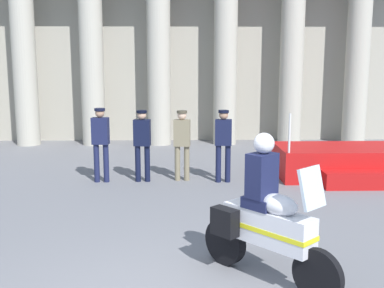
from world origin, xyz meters
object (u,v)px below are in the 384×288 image
object	(u,v)px
officer_in_row_2	(182,140)
motorcycle_with_rider	(264,220)
reviewing_stand	(350,163)
officer_in_row_3	(223,140)
officer_in_row_1	(142,140)
officer_in_row_0	(101,139)

from	to	relation	value
officer_in_row_2	motorcycle_with_rider	world-z (taller)	motorcycle_with_rider
reviewing_stand	officer_in_row_2	size ratio (longest dim) A/B	2.12
motorcycle_with_rider	officer_in_row_3	bearing A→B (deg)	138.75
officer_in_row_3	officer_in_row_1	bearing A→B (deg)	2.26
officer_in_row_2	reviewing_stand	bearing A→B (deg)	-171.35
reviewing_stand	motorcycle_with_rider	world-z (taller)	motorcycle_with_rider
reviewing_stand	officer_in_row_3	xyz separation A→B (m)	(-3.15, -0.42, 0.64)
officer_in_row_1	officer_in_row_3	size ratio (longest dim) A/B	0.99
officer_in_row_3	reviewing_stand	bearing A→B (deg)	-167.15
officer_in_row_1	motorcycle_with_rider	size ratio (longest dim) A/B	0.88
officer_in_row_1	officer_in_row_2	xyz separation A→B (m)	(0.93, 0.08, -0.01)
officer_in_row_1	motorcycle_with_rider	xyz separation A→B (m)	(1.94, -5.13, -0.19)
officer_in_row_0	officer_in_row_3	distance (m)	2.83
officer_in_row_0	officer_in_row_1	world-z (taller)	officer_in_row_0
officer_in_row_0	motorcycle_with_rider	world-z (taller)	motorcycle_with_rider
reviewing_stand	officer_in_row_0	distance (m)	6.03
officer_in_row_1	motorcycle_with_rider	bearing A→B (deg)	116.09
reviewing_stand	officer_in_row_1	xyz separation A→B (m)	(-5.03, -0.31, 0.63)
motorcycle_with_rider	officer_in_row_0	bearing A→B (deg)	167.61
reviewing_stand	officer_in_row_0	size ratio (longest dim) A/B	2.03
officer_in_row_3	motorcycle_with_rider	size ratio (longest dim) A/B	0.89
reviewing_stand	officer_in_row_0	xyz separation A→B (m)	(-5.98, -0.34, 0.67)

